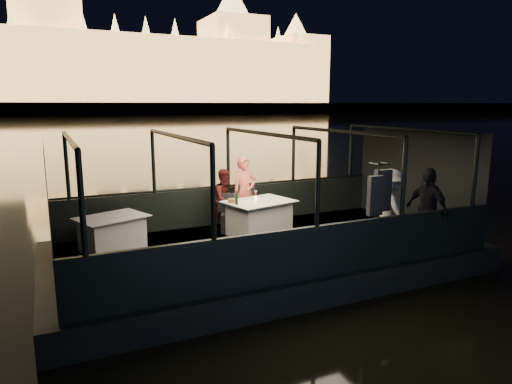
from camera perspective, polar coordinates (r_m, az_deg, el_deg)
name	(u,v)px	position (r m, az deg, el deg)	size (l,w,h in m)	color
river_water	(68,124)	(88.34, -22.45, 7.89)	(500.00, 500.00, 0.00)	black
boat_hull	(264,268)	(9.70, 1.01, -9.44)	(8.60, 4.40, 1.00)	black
boat_deck	(264,246)	(9.54, 1.02, -6.74)	(8.00, 4.00, 0.04)	black
gunwale_port	(229,205)	(11.19, -3.44, -1.61)	(8.00, 0.08, 0.90)	black
gunwale_starboard	(316,252)	(7.73, 7.55, -7.43)	(8.00, 0.08, 0.90)	black
cabin_glass_port	(228,158)	(11.00, -3.51, 4.25)	(8.00, 0.02, 1.40)	#99B2B2
cabin_glass_starboard	(318,184)	(7.46, 7.77, 0.99)	(8.00, 0.02, 1.40)	#99B2B2
cabin_roof_glass	(264,134)	(9.11, 1.06, 7.31)	(8.00, 4.00, 0.02)	#99B2B2
end_wall_fore	(49,209)	(8.36, -24.48, -1.97)	(0.02, 4.00, 2.30)	black
end_wall_aft	(415,178)	(11.55, 19.21, 1.72)	(0.02, 4.00, 2.30)	black
canopy_ribs	(264,191)	(9.25, 1.04, 0.18)	(8.00, 4.00, 2.30)	black
embankment	(52,110)	(218.23, -24.12, 9.33)	(400.00, 140.00, 6.00)	#423D33
parliament_building	(48,30)	(185.01, -24.61, 17.91)	(220.00, 32.00, 60.00)	#F2D18C
dining_table_central	(259,218)	(10.19, 0.41, -3.21)	(1.45, 1.05, 0.77)	white
dining_table_aft	(112,231)	(9.57, -17.52, -4.67)	(1.29, 0.93, 0.68)	silver
chair_port_left	(230,213)	(10.38, -3.29, -2.60)	(0.40, 0.40, 0.86)	black
chair_port_right	(250,209)	(10.74, -0.77, -2.13)	(0.44, 0.44, 0.95)	black
coat_stand	(377,212)	(8.75, 14.85, -2.49)	(0.52, 0.41, 1.87)	black
person_woman_coral	(245,195)	(10.84, -1.43, -0.39)	(0.60, 0.40, 1.67)	#EA6B55
person_man_maroon	(226,197)	(10.61, -3.81, -0.66)	(0.68, 0.53, 1.41)	#3C1111
passenger_stripe	(390,206)	(9.59, 16.42, -1.72)	(1.04, 0.59, 1.61)	white
passenger_dark	(427,209)	(9.52, 20.55, -2.05)	(0.99, 0.42, 1.68)	black
wine_bottle	(237,198)	(9.71, -2.43, -0.73)	(0.06, 0.06, 0.30)	black
bread_basket	(233,201)	(9.95, -2.94, -1.10)	(0.22, 0.22, 0.09)	brown
amber_candle	(256,199)	(10.12, -0.02, -0.88)	(0.06, 0.06, 0.08)	#FF893F
plate_near	(263,201)	(10.05, 0.94, -1.15)	(0.26, 0.26, 0.02)	silver
plate_far	(235,201)	(10.07, -2.61, -1.13)	(0.24, 0.24, 0.02)	white
wine_glass_white	(236,200)	(9.77, -2.54, -0.99)	(0.07, 0.07, 0.21)	silver
wine_glass_red	(256,195)	(10.23, -0.04, -0.43)	(0.07, 0.07, 0.20)	white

